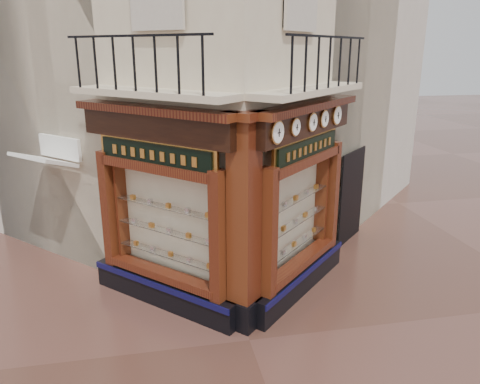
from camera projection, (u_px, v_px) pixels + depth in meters
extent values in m
plane|color=#513026|center=(249.00, 340.00, 8.29)|extent=(80.00, 80.00, 0.00)
cube|color=beige|center=(201.00, 7.00, 12.29)|extent=(11.31, 11.31, 12.00)
cube|color=beige|center=(112.00, 30.00, 14.31)|extent=(11.31, 11.31, 11.00)
cube|color=beige|center=(268.00, 31.00, 15.22)|extent=(11.31, 11.31, 11.00)
cube|color=black|center=(164.00, 292.00, 9.38)|extent=(2.72, 2.72, 0.55)
cube|color=#0C0B38|center=(156.00, 286.00, 9.17)|extent=(2.50, 2.50, 0.12)
cube|color=#3C110B|center=(219.00, 238.00, 8.20)|extent=(0.37, 0.37, 2.45)
cube|color=#3C110B|center=(110.00, 208.00, 9.69)|extent=(0.37, 0.37, 2.45)
cube|color=beige|center=(171.00, 218.00, 9.21)|extent=(1.80, 1.80, 2.10)
cube|color=black|center=(155.00, 127.00, 8.42)|extent=(2.69, 2.69, 0.50)
cube|color=#3C110B|center=(152.00, 110.00, 8.27)|extent=(2.86, 2.86, 0.14)
cube|color=black|center=(300.00, 279.00, 9.91)|extent=(2.72, 2.72, 0.55)
cube|color=#0C0B38|center=(309.00, 272.00, 9.75)|extent=(2.50, 2.50, 0.12)
cube|color=#3C110B|center=(268.00, 234.00, 8.36)|extent=(0.37, 0.37, 2.45)
cube|color=#3C110B|center=(331.00, 195.00, 10.58)|extent=(0.37, 0.37, 2.45)
cube|color=beige|center=(289.00, 210.00, 9.66)|extent=(1.80, 1.80, 2.10)
cube|color=black|center=(306.00, 122.00, 8.95)|extent=(2.69, 2.69, 0.50)
cube|color=#3C110B|center=(310.00, 106.00, 8.82)|extent=(2.86, 2.86, 0.14)
cube|color=black|center=(244.00, 312.00, 8.67)|extent=(0.78, 0.78, 0.55)
cube|color=#3C110B|center=(244.00, 214.00, 8.11)|extent=(0.64, 0.64, 3.50)
cube|color=#3C110B|center=(244.00, 115.00, 7.60)|extent=(0.85, 0.85, 0.14)
cube|color=beige|center=(150.00, 93.00, 8.17)|extent=(2.97, 2.97, 0.12)
cube|color=black|center=(132.00, 36.00, 7.63)|extent=(2.36, 2.36, 0.04)
cube|color=beige|center=(312.00, 90.00, 8.72)|extent=(2.97, 2.97, 0.12)
cube|color=black|center=(331.00, 37.00, 8.27)|extent=(2.36, 2.36, 0.04)
cylinder|color=#BE853F|center=(277.00, 132.00, 7.74)|extent=(0.32, 0.32, 0.41)
cylinder|color=white|center=(278.00, 133.00, 7.72)|extent=(0.26, 0.26, 0.35)
cube|color=black|center=(279.00, 133.00, 7.72)|extent=(0.02, 0.02, 0.14)
cube|color=black|center=(279.00, 133.00, 7.72)|extent=(0.08, 0.08, 0.01)
cylinder|color=#BE853F|center=(295.00, 127.00, 8.25)|extent=(0.27, 0.27, 0.33)
cylinder|color=white|center=(296.00, 127.00, 8.24)|extent=(0.21, 0.21, 0.28)
cube|color=black|center=(297.00, 127.00, 8.23)|extent=(0.02, 0.02, 0.11)
cube|color=black|center=(297.00, 127.00, 8.23)|extent=(0.07, 0.07, 0.01)
cylinder|color=#BE853F|center=(312.00, 122.00, 8.80)|extent=(0.29, 0.29, 0.37)
cylinder|color=white|center=(313.00, 122.00, 8.79)|extent=(0.24, 0.24, 0.31)
cube|color=black|center=(314.00, 122.00, 8.78)|extent=(0.02, 0.02, 0.12)
cube|color=black|center=(314.00, 122.00, 8.78)|extent=(0.07, 0.07, 0.01)
cylinder|color=#BE853F|center=(324.00, 119.00, 9.23)|extent=(0.29, 0.29, 0.35)
cylinder|color=white|center=(325.00, 119.00, 9.21)|extent=(0.23, 0.23, 0.30)
cube|color=black|center=(326.00, 119.00, 9.20)|extent=(0.02, 0.02, 0.12)
cube|color=black|center=(326.00, 119.00, 9.20)|extent=(0.07, 0.07, 0.01)
cylinder|color=#BE853F|center=(336.00, 115.00, 9.73)|extent=(0.33, 0.33, 0.41)
cylinder|color=white|center=(338.00, 115.00, 9.72)|extent=(0.27, 0.27, 0.36)
cube|color=black|center=(339.00, 115.00, 9.71)|extent=(0.02, 0.02, 0.14)
cube|color=black|center=(339.00, 115.00, 9.71)|extent=(0.08, 0.08, 0.01)
cube|color=#CB8C3B|center=(155.00, 154.00, 8.54)|extent=(2.06, 2.06, 0.55)
cube|color=black|center=(154.00, 155.00, 8.50)|extent=(1.92, 1.92, 0.41)
cube|color=#CB8C3B|center=(307.00, 148.00, 9.07)|extent=(1.90, 1.90, 0.51)
cube|color=black|center=(309.00, 148.00, 9.05)|extent=(1.77, 1.77, 0.38)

